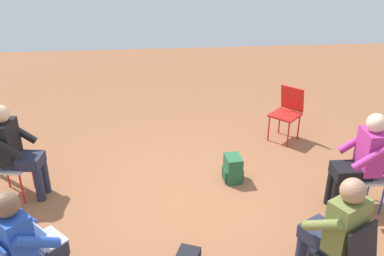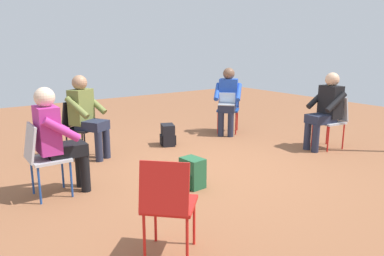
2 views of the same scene
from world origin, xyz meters
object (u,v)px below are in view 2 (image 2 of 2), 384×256
object	(u,v)px
chair_southwest	(168,201)
chair_northwest	(79,124)
person_in_black	(326,107)
backpack_near_laptop_user	(168,136)
person_with_laptop	(228,97)
person_in_olive	(86,112)
chair_west	(43,155)
person_in_magenta	(57,135)
chair_east	(332,118)
chair_northeast	(228,106)
backpack_by_empty_chair	(193,174)

from	to	relation	value
chair_southwest	chair_northwest	size ratio (longest dim) A/B	1.00
person_in_black	backpack_near_laptop_user	bearing A→B (deg)	57.96
person_with_laptop	person_in_olive	xyz separation A→B (m)	(-2.72, 0.05, 0.00)
chair_west	person_in_black	xyz separation A→B (m)	(4.23, -0.61, 0.20)
person_with_laptop	person_in_magenta	size ratio (longest dim) A/B	1.00
backpack_near_laptop_user	chair_east	bearing A→B (deg)	-38.38
chair_northwest	person_with_laptop	distance (m)	2.81
chair_northeast	person_in_olive	size ratio (longest dim) A/B	0.69
person_with_laptop	backpack_near_laptop_user	bearing A→B (deg)	49.84
person_with_laptop	backpack_near_laptop_user	world-z (taller)	person_with_laptop
backpack_near_laptop_user	backpack_by_empty_chair	distance (m)	1.91
chair_east	chair_southwest	distance (m)	4.10
chair_east	chair_northeast	xyz separation A→B (m)	(-0.61, 1.87, 0.00)
chair_southwest	backpack_near_laptop_user	distance (m)	3.42
chair_northwest	person_in_magenta	xyz separation A→B (m)	(-0.69, -1.31, 0.20)
chair_northwest	person_in_magenta	size ratio (longest dim) A/B	0.69
person_with_laptop	person_in_olive	size ratio (longest dim) A/B	1.00
chair_southwest	backpack_by_empty_chair	distance (m)	1.58
person_in_magenta	person_in_olive	size ratio (longest dim) A/B	1.00
chair_northeast	person_with_laptop	size ratio (longest dim) A/B	0.69
person_in_black	backpack_by_empty_chair	world-z (taller)	person_in_black
chair_northeast	person_in_magenta	xyz separation A→B (m)	(-3.61, -1.24, 0.20)
chair_west	person_with_laptop	bearing A→B (deg)	107.98
chair_east	chair_northeast	distance (m)	1.97
person_in_black	backpack_near_laptop_user	xyz separation A→B (m)	(-1.96, 1.66, -0.54)
backpack_by_empty_chair	person_with_laptop	bearing A→B (deg)	40.69
chair_east	backpack_near_laptop_user	distance (m)	2.73
person_in_olive	backpack_near_laptop_user	bearing A→B (deg)	145.15
chair_northwest	person_in_black	size ratio (longest dim) A/B	0.69
person_in_olive	backpack_by_empty_chair	distance (m)	2.04
chair_southwest	person_in_olive	distance (m)	3.05
chair_west	chair_northwest	xyz separation A→B (m)	(0.85, 1.31, 0.00)
chair_southwest	person_in_magenta	xyz separation A→B (m)	(-0.30, 1.85, 0.20)
backpack_by_empty_chair	chair_east	bearing A→B (deg)	1.64
person_with_laptop	backpack_near_laptop_user	size ratio (longest dim) A/B	3.44
chair_southwest	backpack_by_empty_chair	bearing A→B (deg)	91.96
person_with_laptop	person_in_olive	bearing A→B (deg)	45.86
chair_northwest	person_in_olive	distance (m)	0.26
chair_northeast	backpack_by_empty_chair	xyz separation A→B (m)	(-2.26, -1.95, -0.34)
chair_east	person_in_black	world-z (taller)	person_in_black
person_in_black	person_in_olive	world-z (taller)	same
person_with_laptop	chair_west	bearing A→B (deg)	63.84
backpack_by_empty_chair	person_in_magenta	bearing A→B (deg)	152.18
chair_west	chair_east	bearing A→B (deg)	82.77
chair_northwest	backpack_near_laptop_user	distance (m)	1.48
person_with_laptop	backpack_by_empty_chair	xyz separation A→B (m)	(-2.13, -1.83, -0.53)
person_with_laptop	backpack_by_empty_chair	world-z (taller)	person_with_laptop
chair_west	person_in_magenta	size ratio (longest dim) A/B	0.69
chair_east	chair_northwest	size ratio (longest dim) A/B	1.00
person_in_black	person_in_magenta	world-z (taller)	same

